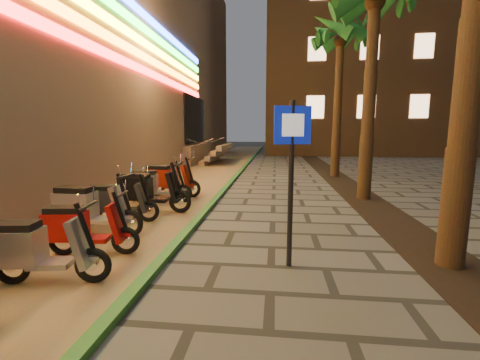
# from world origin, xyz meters

# --- Properties ---
(ground) EXTENTS (120.00, 120.00, 0.00)m
(ground) POSITION_xyz_m (0.00, 0.00, 0.00)
(ground) COLOR #474442
(ground) RESTS_ON ground
(parking_strip) EXTENTS (3.40, 60.00, 0.01)m
(parking_strip) POSITION_xyz_m (-2.60, 10.00, 0.01)
(parking_strip) COLOR #8C7251
(parking_strip) RESTS_ON ground
(green_curb) EXTENTS (0.18, 60.00, 0.10)m
(green_curb) POSITION_xyz_m (-0.90, 10.00, 0.05)
(green_curb) COLOR #2C722A
(green_curb) RESTS_ON ground
(planting_strip) EXTENTS (1.20, 40.00, 0.02)m
(planting_strip) POSITION_xyz_m (3.60, 5.00, 0.01)
(planting_strip) COLOR black
(planting_strip) RESTS_ON ground
(apartment_block) EXTENTS (18.00, 16.06, 25.00)m
(apartment_block) POSITION_xyz_m (9.00, 32.00, 12.50)
(apartment_block) COLOR brown
(apartment_block) RESTS_ON ground
(palm_c) EXTENTS (2.97, 3.02, 6.91)m
(palm_c) POSITION_xyz_m (3.60, 7.00, 5.73)
(palm_c) COLOR #472D19
(palm_c) RESTS_ON ground
(palm_d) EXTENTS (2.97, 3.02, 7.16)m
(palm_d) POSITION_xyz_m (3.60, 12.00, 5.94)
(palm_d) COLOR #472D19
(palm_d) RESTS_ON ground
(pedestrian_sign) EXTENTS (0.55, 0.16, 2.52)m
(pedestrian_sign) POSITION_xyz_m (1.11, 1.73, 1.63)
(pedestrian_sign) COLOR black
(pedestrian_sign) RESTS_ON ground
(scooter_5) EXTENTS (1.62, 0.67, 1.14)m
(scooter_5) POSITION_xyz_m (-2.36, 0.74, 0.50)
(scooter_5) COLOR black
(scooter_5) RESTS_ON ground
(scooter_6) EXTENTS (1.56, 0.63, 1.09)m
(scooter_6) POSITION_xyz_m (-2.36, 1.79, 0.48)
(scooter_6) COLOR black
(scooter_6) RESTS_ON ground
(scooter_7) EXTENTS (1.81, 0.64, 1.28)m
(scooter_7) POSITION_xyz_m (-2.83, 2.80, 0.56)
(scooter_7) COLOR black
(scooter_7) RESTS_ON ground
(scooter_8) EXTENTS (1.61, 0.72, 1.13)m
(scooter_8) POSITION_xyz_m (-2.77, 3.70, 0.49)
(scooter_8) COLOR black
(scooter_8) RESTS_ON ground
(scooter_9) EXTENTS (1.85, 0.65, 1.31)m
(scooter_9) POSITION_xyz_m (-2.42, 4.72, 0.57)
(scooter_9) COLOR black
(scooter_9) RESTS_ON ground
(scooter_10) EXTENTS (1.76, 0.75, 1.24)m
(scooter_10) POSITION_xyz_m (-2.63, 5.77, 0.54)
(scooter_10) COLOR black
(scooter_10) RESTS_ON ground
(scooter_11) EXTENTS (1.83, 0.70, 1.28)m
(scooter_11) POSITION_xyz_m (-2.59, 6.76, 0.56)
(scooter_11) COLOR black
(scooter_11) RESTS_ON ground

